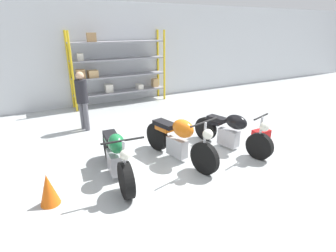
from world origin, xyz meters
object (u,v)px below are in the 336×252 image
object	(u,v)px
motorcycle_green	(116,156)
person_browsing	(82,97)
shelving_rack	(117,69)
motorcycle_orange	(179,139)
traffic_cone	(48,189)
motorcycle_black	(231,132)
toolbox	(261,135)

from	to	relation	value
motorcycle_green	person_browsing	xyz separation A→B (m)	(0.01, 2.85, 0.52)
shelving_rack	motorcycle_orange	world-z (taller)	shelving_rack
motorcycle_green	motorcycle_orange	world-z (taller)	motorcycle_orange
shelving_rack	motorcycle_orange	xyz separation A→B (m)	(-0.35, -5.04, -0.80)
motorcycle_orange	traffic_cone	bearing A→B (deg)	-97.13
person_browsing	shelving_rack	bearing A→B (deg)	-152.27
shelving_rack	motorcycle_black	xyz separation A→B (m)	(1.05, -5.11, -0.88)
motorcycle_green	traffic_cone	distance (m)	1.29
motorcycle_orange	person_browsing	xyz separation A→B (m)	(-1.38, 2.86, 0.45)
motorcycle_black	person_browsing	size ratio (longest dim) A/B	1.25
motorcycle_orange	toolbox	size ratio (longest dim) A/B	4.75
shelving_rack	motorcycle_black	bearing A→B (deg)	-78.44
motorcycle_green	shelving_rack	bearing A→B (deg)	166.33
motorcycle_green	person_browsing	bearing A→B (deg)	-174.83
motorcycle_orange	toolbox	bearing A→B (deg)	74.96
motorcycle_orange	motorcycle_green	bearing A→B (deg)	-103.66
motorcycle_orange	traffic_cone	world-z (taller)	motorcycle_orange
motorcycle_orange	traffic_cone	distance (m)	2.66
motorcycle_black	person_browsing	bearing A→B (deg)	-152.44
toolbox	shelving_rack	bearing A→B (deg)	111.96
shelving_rack	person_browsing	world-z (taller)	shelving_rack
person_browsing	motorcycle_black	bearing A→B (deg)	109.42
toolbox	traffic_cone	world-z (taller)	traffic_cone
shelving_rack	motorcycle_orange	distance (m)	5.12
shelving_rack	toolbox	xyz separation A→B (m)	(2.06, -5.12, -1.17)
person_browsing	motorcycle_orange	bearing A→B (deg)	91.80
person_browsing	motorcycle_green	bearing A→B (deg)	65.93
person_browsing	toolbox	distance (m)	4.86
toolbox	motorcycle_black	bearing A→B (deg)	179.78
shelving_rack	toolbox	size ratio (longest dim) A/B	7.98
motorcycle_orange	traffic_cone	size ratio (longest dim) A/B	3.80
shelving_rack	traffic_cone	distance (m)	6.19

